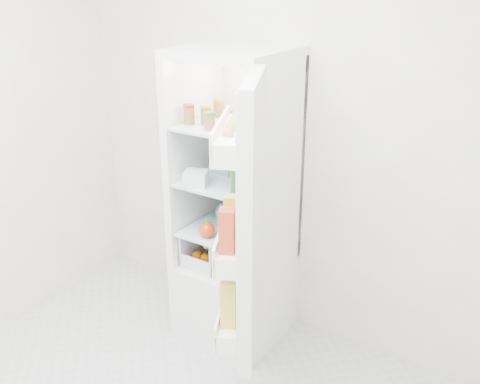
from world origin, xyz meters
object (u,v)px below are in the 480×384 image
Objects in this scene: fridge_door at (246,226)px; mushroom_bowl at (228,213)px; red_cabbage at (237,220)px; refrigerator at (239,235)px.

mushroom_bowl is at bearing 14.00° from fridge_door.
red_cabbage is 0.13× the size of fridge_door.
mushroom_bowl is 0.12× the size of fridge_door.
fridge_door is (0.43, -0.61, 0.43)m from refrigerator.
refrigerator is at bearing 9.50° from fridge_door.
red_cabbage is (0.07, -0.12, 0.17)m from refrigerator.
fridge_door is at bearing -54.57° from refrigerator.
red_cabbage is at bearing -61.79° from refrigerator.
red_cabbage reaches higher than mushroom_bowl.
fridge_door is (0.37, -0.49, 0.26)m from red_cabbage.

